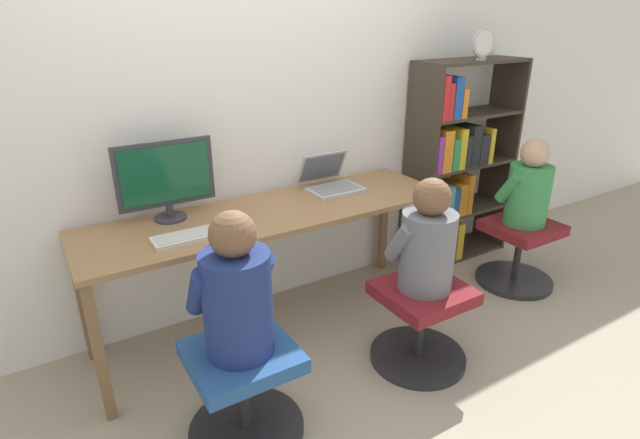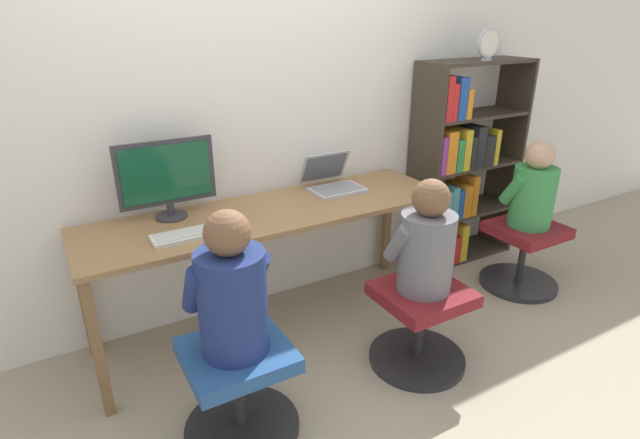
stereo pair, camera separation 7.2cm
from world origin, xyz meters
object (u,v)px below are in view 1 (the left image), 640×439
Objects in this scene: office_chair_right at (421,321)px; bookshelf at (452,172)px; person_at_monitor at (236,293)px; office_chair_left at (244,389)px; office_chair_side at (518,251)px; desk_clock at (483,44)px; person_near_shelf at (529,188)px; person_at_laptop at (427,242)px; laptop at (331,182)px; desktop_monitor at (166,179)px; keyboard at (194,235)px.

bookshelf is (1.03, 0.85, 0.46)m from office_chair_right.
office_chair_right is 1.15m from person_at_monitor.
office_chair_left is 2.24m from office_chair_side.
desk_clock is at bearing 34.81° from office_chair_right.
office_chair_right is 1.31m from person_near_shelf.
person_at_laptop is (1.04, -0.01, 0.48)m from office_chair_left.
desk_clock reaches higher than laptop.
person_near_shelf is at bearing -14.53° from desktop_monitor.
desk_clock is 0.35× the size of person_near_shelf.
office_chair_left is 1.00× the size of office_chair_side.
office_chair_right and office_chair_side have the same top height.
person_near_shelf is at bearing 14.18° from office_chair_right.
desktop_monitor is 1.58× the size of laptop.
desk_clock reaches higher than desktop_monitor.
office_chair_side is at bearing 7.12° from person_at_monitor.
person_near_shelf is (2.25, -0.58, -0.28)m from desktop_monitor.
desktop_monitor is at bearing 91.29° from person_at_monitor.
desk_clock is (0.08, -0.08, 0.91)m from bookshelf.
desk_clock is at bearing 98.64° from person_near_shelf.
bookshelf is at bearing 136.49° from desk_clock.
keyboard is 0.76× the size of office_chair_right.
person_at_laptop reaches higher than keyboard.
desktop_monitor is 0.85× the size of person_at_laptop.
desktop_monitor is 0.80× the size of person_at_monitor.
desktop_monitor is 1.03m from laptop.
desk_clock is (2.15, 0.76, 1.37)m from office_chair_left.
office_chair_side is (2.23, 0.28, 0.00)m from office_chair_left.
office_chair_side is (0.15, -0.56, -0.46)m from bookshelf.
person_at_monitor is (-0.99, -0.83, -0.08)m from laptop.
desktop_monitor reaches higher than person_at_monitor.
bookshelf is (2.07, 0.84, 0.46)m from office_chair_left.
person_near_shelf reaches higher than office_chair_side.
bookshelf is 7.29× the size of desk_clock.
person_at_laptop is at bearing -140.58° from bookshelf.
bookshelf is at bearing 0.40° from laptop.
bookshelf reaches higher than person_at_laptop.
laptop is 0.61× the size of office_chair_right.
office_chair_side is (2.22, -0.28, -0.54)m from keyboard.
laptop is 1.35m from person_near_shelf.
person_at_laptop is (0.00, 0.00, 0.48)m from office_chair_right.
person_at_monitor is 2.23m from bookshelf.
person_at_monitor is 2.30m from office_chair_side.
bookshelf is at bearing 39.42° from person_at_laptop.
keyboard is at bearing 150.64° from office_chair_right.
person_near_shelf is at bearing -74.42° from bookshelf.
person_near_shelf is (0.07, -0.47, -0.90)m from desk_clock.
desk_clock reaches higher than office_chair_side.
person_at_monitor is 2.44m from desk_clock.
person_at_laptop reaches higher than office_chair_side.
office_chair_left is at bearing -160.54° from desk_clock.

